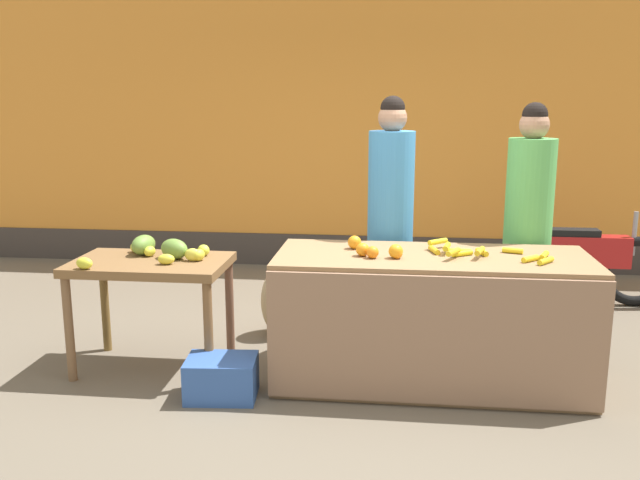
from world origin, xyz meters
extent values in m
plane|color=#665B4C|center=(0.00, 0.00, 0.00)|extent=(24.00, 24.00, 0.00)
cube|color=orange|center=(0.00, 3.16, 1.50)|extent=(9.38, 0.20, 2.99)
cube|color=#3F3833|center=(0.00, 3.05, 0.18)|extent=(9.38, 0.04, 0.36)
cube|color=olive|center=(0.43, 0.00, 0.43)|extent=(2.04, 0.81, 0.87)
cube|color=#916D54|center=(0.43, -0.42, 0.43)|extent=(2.04, 0.03, 0.81)
cube|color=brown|center=(-1.48, 0.00, 0.75)|extent=(1.05, 0.66, 0.06)
cylinder|color=brown|center=(-1.96, -0.28, 0.36)|extent=(0.06, 0.06, 0.72)
cylinder|color=brown|center=(-1.01, -0.28, 0.36)|extent=(0.06, 0.06, 0.72)
cylinder|color=brown|center=(-1.96, 0.28, 0.36)|extent=(0.06, 0.06, 0.72)
cylinder|color=brown|center=(-1.01, 0.28, 0.36)|extent=(0.06, 0.06, 0.72)
cylinder|color=yellow|center=(0.62, -0.01, 0.89)|extent=(0.15, 0.11, 0.04)
cylinder|color=yellow|center=(1.03, -0.11, 0.89)|extent=(0.13, 0.12, 0.04)
cylinder|color=yellow|center=(0.95, 0.11, 0.89)|extent=(0.14, 0.08, 0.04)
cylinder|color=gold|center=(0.44, 0.07, 0.89)|extent=(0.07, 0.16, 0.04)
cylinder|color=gold|center=(1.11, -0.16, 0.89)|extent=(0.12, 0.14, 0.04)
cylinder|color=yellow|center=(0.60, 0.05, 0.89)|extent=(0.15, 0.05, 0.04)
cylinder|color=yellow|center=(0.75, 0.04, 0.89)|extent=(0.08, 0.13, 0.04)
cylinder|color=yellow|center=(1.13, -0.01, 0.89)|extent=(0.09, 0.15, 0.04)
cylinder|color=gold|center=(0.52, 0.05, 0.92)|extent=(0.06, 0.15, 0.04)
cylinder|color=yellow|center=(0.47, 0.20, 0.92)|extent=(0.14, 0.13, 0.04)
cylinder|color=gold|center=(0.55, -0.11, 0.92)|extent=(0.10, 0.15, 0.04)
cylinder|color=gold|center=(0.72, -0.06, 0.92)|extent=(0.08, 0.16, 0.04)
sphere|color=orange|center=(-0.09, 0.13, 0.91)|extent=(0.09, 0.09, 0.09)
sphere|color=orange|center=(0.20, -0.13, 0.90)|extent=(0.07, 0.07, 0.07)
sphere|color=orange|center=(-0.02, -0.08, 0.91)|extent=(0.09, 0.09, 0.09)
sphere|color=orange|center=(0.04, -0.14, 0.91)|extent=(0.08, 0.08, 0.08)
sphere|color=orange|center=(0.19, -0.12, 0.91)|extent=(0.09, 0.09, 0.09)
ellipsoid|color=yellow|center=(-1.82, -0.29, 0.82)|extent=(0.12, 0.09, 0.08)
ellipsoid|color=gold|center=(-1.33, -0.10, 0.82)|extent=(0.12, 0.09, 0.07)
ellipsoid|color=#D5DD3C|center=(-1.15, 0.17, 0.82)|extent=(0.12, 0.12, 0.08)
ellipsoid|color=#DCD344|center=(-1.18, 0.01, 0.83)|extent=(0.12, 0.07, 0.09)
ellipsoid|color=yellow|center=(-1.66, 0.20, 0.82)|extent=(0.13, 0.13, 0.07)
ellipsoid|color=gold|center=(-1.15, 0.02, 0.82)|extent=(0.10, 0.12, 0.08)
ellipsoid|color=yellow|center=(-1.52, 0.11, 0.82)|extent=(0.09, 0.11, 0.07)
ellipsoid|color=yellow|center=(-1.37, 0.12, 0.82)|extent=(0.12, 0.13, 0.08)
ellipsoid|color=yellow|center=(-1.40, 0.23, 0.82)|extent=(0.11, 0.12, 0.08)
ellipsoid|color=olive|center=(-1.33, 0.06, 0.85)|extent=(0.26, 0.23, 0.14)
ellipsoid|color=olive|center=(-1.59, 0.16, 0.85)|extent=(0.18, 0.24, 0.14)
cylinder|color=#33333D|center=(0.14, 0.65, 0.37)|extent=(0.29, 0.29, 0.74)
cylinder|color=#3F8CCC|center=(0.14, 0.65, 1.18)|extent=(0.34, 0.34, 0.90)
sphere|color=tan|center=(0.14, 0.65, 1.73)|extent=(0.21, 0.21, 0.21)
sphere|color=black|center=(0.14, 0.65, 1.80)|extent=(0.18, 0.18, 0.18)
cylinder|color=#33333D|center=(1.14, 0.62, 0.36)|extent=(0.29, 0.29, 0.72)
cylinder|color=#59B259|center=(1.14, 0.62, 1.15)|extent=(0.34, 0.34, 0.87)
sphere|color=tan|center=(1.14, 0.62, 1.68)|extent=(0.21, 0.21, 0.21)
sphere|color=black|center=(1.14, 0.62, 1.75)|extent=(0.18, 0.18, 0.18)
torus|color=black|center=(2.37, 1.89, 0.33)|extent=(0.65, 0.09, 0.65)
torus|color=black|center=(1.42, 1.89, 0.33)|extent=(0.65, 0.09, 0.65)
cube|color=#A51919|center=(1.89, 1.89, 0.51)|extent=(0.80, 0.18, 0.28)
cube|color=black|center=(1.79, 1.89, 0.67)|extent=(0.44, 0.16, 0.08)
cylinder|color=gray|center=(2.32, 1.89, 0.68)|extent=(0.04, 0.04, 0.40)
cube|color=#3359A5|center=(-0.89, -0.42, 0.13)|extent=(0.47, 0.36, 0.26)
ellipsoid|color=tan|center=(-0.71, 0.77, 0.29)|extent=(0.46, 0.47, 0.57)
camera|label=1|loc=(0.19, -4.31, 1.87)|focal=37.74mm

